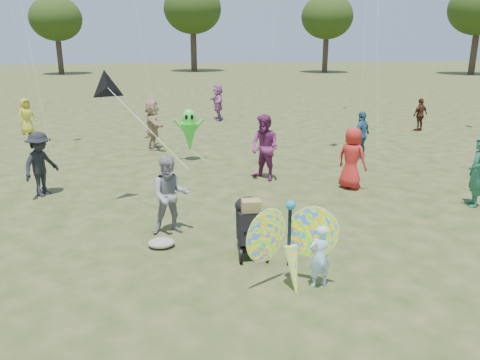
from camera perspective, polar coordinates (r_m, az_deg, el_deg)
name	(u,v)px	position (r m, az deg, el deg)	size (l,w,h in m)	color
ground	(263,259)	(8.79, 2.82, -9.63)	(160.00, 160.00, 0.00)	#51592B
child_girl	(320,256)	(7.77, 9.68, -9.14)	(0.39, 0.26, 1.08)	#B4E4FF
adult_man	(170,195)	(9.73, -8.49, -1.87)	(0.80, 0.63, 1.65)	gray
grey_bag	(161,243)	(9.37, -9.56, -7.56)	(0.53, 0.43, 0.17)	gray
crowd_a	(352,158)	(12.97, 13.48, 2.59)	(0.82, 0.53, 1.68)	red
crowd_b	(41,164)	(13.06, -23.12, 1.78)	(1.08, 0.62, 1.67)	black
crowd_c	(361,135)	(16.43, 14.59, 5.34)	(0.95, 0.40, 1.63)	#2E6080
crowd_d	(153,125)	(17.61, -10.58, 6.63)	(1.69, 0.54, 1.82)	tan
crowd_e	(265,148)	(13.40, 3.04, 3.95)	(0.92, 0.72, 1.89)	#77275F
crowd_f	(477,172)	(12.59, 26.91, 0.83)	(0.62, 0.41, 1.69)	#26664A
crowd_g	(27,116)	(22.20, -24.57, 7.08)	(0.75, 0.49, 1.53)	gold
crowd_h	(420,115)	(22.41, 21.11, 7.43)	(0.84, 0.35, 1.44)	#432216
crowd_j	(218,102)	(23.94, -2.71, 9.48)	(1.67, 0.53, 1.80)	#AF649F
jogging_stroller	(250,222)	(8.80, 1.22, -5.20)	(0.54, 1.07, 1.09)	black
butterfly_kite	(291,245)	(7.59, 6.23, -7.92)	(1.74, 0.75, 1.70)	red
delta_kite_rig	(108,88)	(11.29, -15.78, 10.72)	(2.17, 2.16, 1.94)	black
alien_kite	(189,132)	(15.65, -6.19, 5.81)	(1.12, 0.69, 1.74)	#39EC37
tree_line	(214,11)	(53.05, -3.22, 19.86)	(91.78, 33.60, 10.79)	#3A2D21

